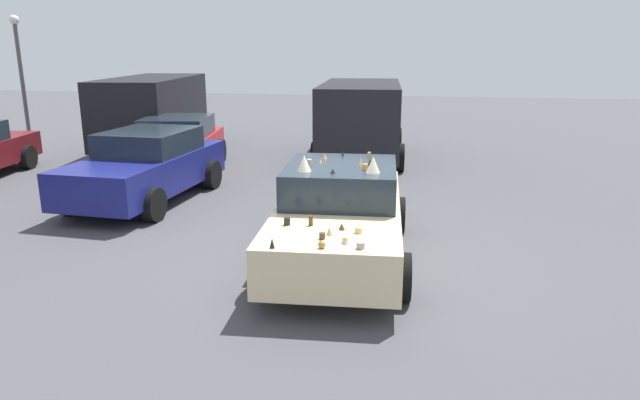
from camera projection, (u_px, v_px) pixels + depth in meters
name	position (u px, v px, depth m)	size (l,w,h in m)	color
ground_plane	(339.00, 258.00, 8.67)	(60.00, 60.00, 0.00)	#47474C
art_car_decorated	(340.00, 213.00, 8.53)	(4.54, 2.21, 1.64)	beige
parked_van_far_left	(361.00, 117.00, 15.90)	(5.02, 2.60, 2.14)	black
parked_van_near_right	(153.00, 109.00, 17.53)	(5.53, 2.83, 2.21)	black
parked_sedan_row_back_center	(147.00, 166.00, 11.76)	(4.30, 2.18, 1.44)	navy
parked_sedan_behind_left	(177.00, 144.00, 14.65)	(4.13, 2.45, 1.37)	red
lot_lamp_post	(21.00, 69.00, 17.22)	(0.28, 0.28, 4.02)	#4C4C51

